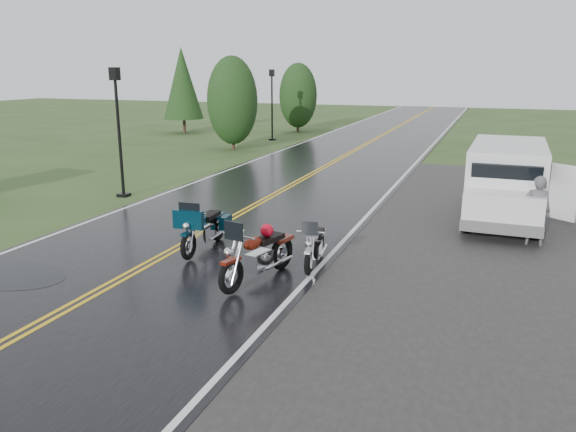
{
  "coord_description": "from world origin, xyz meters",
  "views": [
    {
      "loc": [
        7.34,
        -10.23,
        4.43
      ],
      "look_at": [
        2.8,
        2.0,
        1.0
      ],
      "focal_mm": 35.0,
      "sensor_mm": 36.0,
      "label": 1
    }
  ],
  "objects": [
    {
      "name": "van_white",
      "position": [
        6.78,
        5.56,
        1.15
      ],
      "size": [
        2.35,
        5.93,
        2.31
      ],
      "primitive_type": null,
      "rotation": [
        0.0,
        0.0,
        -0.02
      ],
      "color": "silver",
      "rests_on": "ground"
    },
    {
      "name": "motorcycle_red",
      "position": [
        2.63,
        -0.8,
        0.73
      ],
      "size": [
        1.43,
        2.59,
        1.45
      ],
      "primitive_type": null,
      "rotation": [
        0.0,
        0.0,
        -0.23
      ],
      "color": "#5F160A",
      "rests_on": "ground"
    },
    {
      "name": "pine_left_far",
      "position": [
        -13.55,
        24.86,
        2.88
      ],
      "size": [
        2.77,
        2.77,
        5.77
      ],
      "primitive_type": null,
      "color": "#1E3D19",
      "rests_on": "ground"
    },
    {
      "name": "lamp_post_near_left",
      "position": [
        -5.01,
        6.12,
        2.27
      ],
      "size": [
        0.39,
        0.39,
        4.54
      ],
      "primitive_type": null,
      "color": "black",
      "rests_on": "ground"
    },
    {
      "name": "motorcycle_teal",
      "position": [
        0.78,
        0.73,
        0.68
      ],
      "size": [
        0.98,
        2.36,
        1.37
      ],
      "primitive_type": null,
      "rotation": [
        0.0,
        0.0,
        0.06
      ],
      "color": "#042432",
      "rests_on": "ground"
    },
    {
      "name": "road",
      "position": [
        0.0,
        10.0,
        0.02
      ],
      "size": [
        8.0,
        100.0,
        0.04
      ],
      "primitive_type": "cube",
      "color": "black",
      "rests_on": "ground"
    },
    {
      "name": "motorcycle_silver",
      "position": [
        3.75,
        0.74,
        0.59
      ],
      "size": [
        0.98,
        2.07,
        1.18
      ],
      "primitive_type": null,
      "rotation": [
        0.0,
        0.0,
        0.13
      ],
      "color": "#96979D",
      "rests_on": "ground"
    },
    {
      "name": "lamp_post_far_left",
      "position": [
        -6.13,
        23.14,
        2.22
      ],
      "size": [
        0.38,
        0.38,
        4.45
      ],
      "primitive_type": null,
      "color": "black",
      "rests_on": "ground"
    },
    {
      "name": "tree_left_mid",
      "position": [
        -6.56,
        18.35,
        2.2
      ],
      "size": [
        2.82,
        2.82,
        4.4
      ],
      "primitive_type": null,
      "color": "#1E3D19",
      "rests_on": "ground"
    },
    {
      "name": "person_at_van",
      "position": [
        8.46,
        4.93,
        0.91
      ],
      "size": [
        0.67,
        0.45,
        1.81
      ],
      "primitive_type": "imported",
      "rotation": [
        0.0,
        0.0,
        3.12
      ],
      "color": "#535258",
      "rests_on": "ground"
    },
    {
      "name": "tree_left_far",
      "position": [
        -6.24,
        28.43,
        2.08
      ],
      "size": [
        2.7,
        2.7,
        4.16
      ],
      "primitive_type": null,
      "color": "#1E3D19",
      "rests_on": "ground"
    },
    {
      "name": "ground",
      "position": [
        0.0,
        0.0,
        0.0
      ],
      "size": [
        120.0,
        120.0,
        0.0
      ],
      "primitive_type": "plane",
      "color": "#2D471E",
      "rests_on": "ground"
    }
  ]
}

